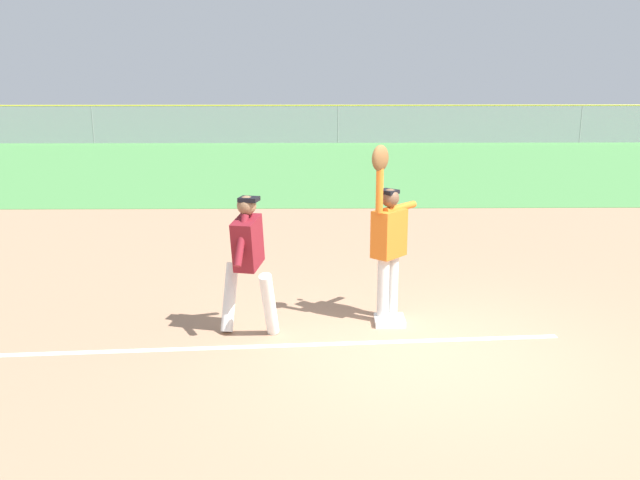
# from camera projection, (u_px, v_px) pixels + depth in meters

# --- Properties ---
(ground_plane) EXTENTS (75.91, 75.91, 0.00)m
(ground_plane) POSITION_uv_depth(u_px,v_px,m) (421.00, 353.00, 7.69)
(ground_plane) COLOR tan
(outfield_grass) EXTENTS (44.26, 15.19, 0.01)m
(outfield_grass) POSITION_uv_depth(u_px,v_px,m) (347.00, 165.00, 23.21)
(outfield_grass) COLOR #4C8C47
(outfield_grass) RESTS_ON ground_plane
(chalk_foul_line) EXTENTS (11.98, 0.97, 0.01)m
(chalk_foul_line) POSITION_uv_depth(u_px,v_px,m) (49.00, 354.00, 7.66)
(chalk_foul_line) COLOR white
(chalk_foul_line) RESTS_ON ground_plane
(first_base) EXTENTS (0.39, 0.39, 0.08)m
(first_base) POSITION_uv_depth(u_px,v_px,m) (390.00, 320.00, 8.58)
(first_base) COLOR white
(first_base) RESTS_ON ground_plane
(fielder) EXTENTS (0.69, 0.73, 2.28)m
(fielder) POSITION_uv_depth(u_px,v_px,m) (388.00, 236.00, 8.44)
(fielder) COLOR silver
(fielder) RESTS_ON ground_plane
(runner) EXTENTS (0.75, 0.84, 1.72)m
(runner) POSITION_uv_depth(u_px,v_px,m) (248.00, 255.00, 8.02)
(runner) COLOR white
(runner) RESTS_ON ground_plane
(baseball) EXTENTS (0.07, 0.07, 0.07)m
(baseball) POSITION_uv_depth(u_px,v_px,m) (379.00, 191.00, 8.55)
(baseball) COLOR white
(outfield_fence) EXTENTS (44.34, 0.08, 1.72)m
(outfield_fence) POSITION_uv_depth(u_px,v_px,m) (338.00, 124.00, 30.37)
(outfield_fence) COLOR #93999E
(outfield_fence) RESTS_ON ground_plane
(parked_car_silver) EXTENTS (4.49, 2.29, 1.25)m
(parked_car_silver) POSITION_uv_depth(u_px,v_px,m) (207.00, 121.00, 34.59)
(parked_car_silver) COLOR #B7B7BC
(parked_car_silver) RESTS_ON ground_plane
(parked_car_blue) EXTENTS (4.47, 2.25, 1.25)m
(parked_car_blue) POSITION_uv_depth(u_px,v_px,m) (292.00, 122.00, 34.28)
(parked_car_blue) COLOR #23389E
(parked_car_blue) RESTS_ON ground_plane
(parked_car_black) EXTENTS (4.51, 2.33, 1.25)m
(parked_car_black) POSITION_uv_depth(u_px,v_px,m) (387.00, 121.00, 34.71)
(parked_car_black) COLOR black
(parked_car_black) RESTS_ON ground_plane
(parked_car_red) EXTENTS (4.53, 2.38, 1.25)m
(parked_car_red) POSITION_uv_depth(u_px,v_px,m) (472.00, 122.00, 34.26)
(parked_car_red) COLOR #B21E1E
(parked_car_red) RESTS_ON ground_plane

